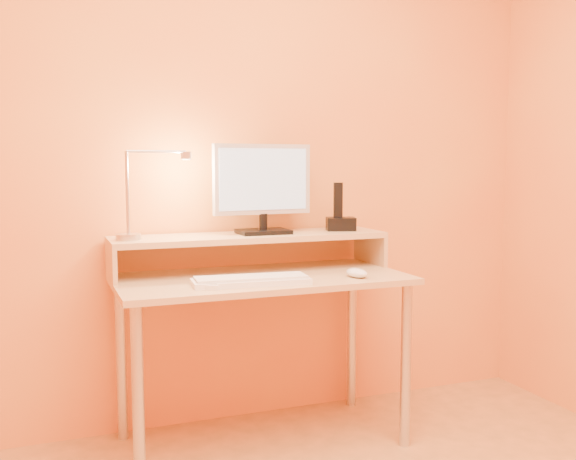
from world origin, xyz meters
name	(u,v)px	position (x,y,z in m)	size (l,w,h in m)	color
wall_back	(238,149)	(0.00, 1.50, 1.25)	(3.00, 0.04, 2.50)	orange
desk_leg_fl	(138,400)	(-0.55, 0.93, 0.35)	(0.04, 0.04, 0.69)	silver
desk_leg_fr	(406,365)	(0.55, 0.93, 0.35)	(0.04, 0.04, 0.69)	silver
desk_leg_bl	(121,360)	(-0.55, 1.43, 0.35)	(0.04, 0.04, 0.69)	silver
desk_leg_br	(352,336)	(0.55, 1.43, 0.35)	(0.04, 0.04, 0.69)	silver
desk_lower	(261,279)	(0.00, 1.18, 0.71)	(1.20, 0.60, 0.03)	tan
shelf_riser_left	(111,263)	(-0.59, 1.33, 0.79)	(0.02, 0.30, 0.14)	tan
shelf_riser_right	(370,249)	(0.59, 1.33, 0.79)	(0.02, 0.30, 0.14)	tan
desk_shelf	(250,237)	(0.00, 1.33, 0.87)	(1.20, 0.30, 0.03)	tan
monitor_foot	(263,232)	(0.06, 1.33, 0.89)	(0.22, 0.16, 0.02)	black
monitor_neck	(263,222)	(0.06, 1.33, 0.93)	(0.04, 0.04, 0.07)	black
monitor_panel	(262,179)	(0.06, 1.34, 1.12)	(0.45, 0.04, 0.31)	#B7B7BD
monitor_back	(261,179)	(0.06, 1.36, 1.12)	(0.40, 0.01, 0.26)	black
monitor_screen	(264,179)	(0.06, 1.32, 1.12)	(0.41, 0.00, 0.26)	#9BB8D7
lamp_base	(129,237)	(-0.52, 1.30, 0.89)	(0.10, 0.10, 0.03)	silver
lamp_post	(127,193)	(-0.52, 1.30, 1.07)	(0.01, 0.01, 0.33)	silver
lamp_arm	(157,151)	(-0.40, 1.30, 1.24)	(0.01, 0.01, 0.24)	silver
lamp_head	(186,155)	(-0.28, 1.30, 1.22)	(0.04, 0.04, 0.03)	silver
lamp_bulb	(186,159)	(-0.28, 1.30, 1.20)	(0.03, 0.03, 0.00)	#FFEAC6
phone_dock	(341,224)	(0.44, 1.33, 0.91)	(0.13, 0.10, 0.06)	black
phone_handset	(338,200)	(0.42, 1.33, 1.02)	(0.04, 0.03, 0.16)	black
phone_led	(355,225)	(0.48, 1.28, 0.91)	(0.01, 0.00, 0.04)	#2981FF
keyboard	(251,281)	(-0.10, 1.02, 0.73)	(0.46, 0.14, 0.02)	white
mouse	(357,273)	(0.35, 1.00, 0.74)	(0.06, 0.11, 0.04)	silver
remote_control	(215,283)	(-0.24, 1.04, 0.73)	(0.05, 0.18, 0.02)	white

